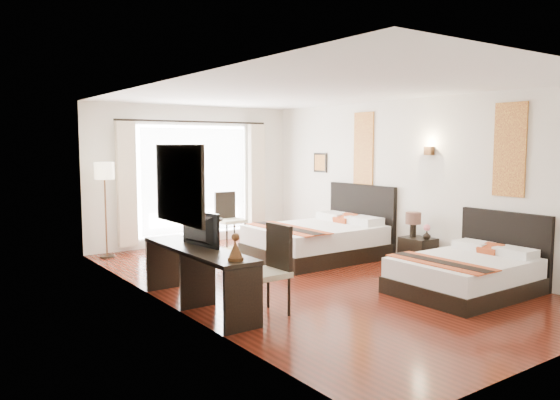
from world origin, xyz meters
TOP-DOWN VIEW (x-y plane):
  - floor at (0.00, 0.00)m, footprint 4.50×7.50m
  - ceiling at (0.00, 0.00)m, footprint 4.50×7.50m
  - wall_headboard at (2.25, 0.00)m, footprint 0.01×7.50m
  - wall_desk at (-2.25, 0.00)m, footprint 0.01×7.50m
  - wall_window at (0.00, 3.75)m, footprint 4.50×0.01m
  - wall_entry at (0.00, -3.75)m, footprint 4.50×0.01m
  - window_glass at (0.00, 3.73)m, footprint 2.40×0.02m
  - sheer_curtain at (0.00, 3.67)m, footprint 2.30×0.02m
  - drape_left at (-1.45, 3.63)m, footprint 0.35×0.14m
  - drape_right at (1.45, 3.63)m, footprint 0.35×0.14m
  - art_panel_near at (2.23, -1.84)m, footprint 0.03×0.50m
  - art_panel_far at (2.23, 1.14)m, footprint 0.03×0.50m
  - wall_sconce at (2.19, -0.43)m, footprint 0.10×0.14m
  - mirror_frame at (-2.22, -0.32)m, footprint 0.04×1.25m
  - mirror_glass at (-2.19, -0.32)m, footprint 0.01×1.12m
  - bed_near at (1.36, -1.84)m, footprint 1.89×1.47m
  - bed_far at (1.18, 1.14)m, footprint 2.26×1.76m
  - nightstand at (1.98, -0.43)m, footprint 0.42×0.52m
  - table_lamp at (1.98, -0.32)m, footprint 0.26×0.26m
  - vase at (1.94, -0.63)m, footprint 0.17×0.17m
  - console_desk at (-1.99, -0.32)m, footprint 0.50×2.20m
  - television at (-1.97, -0.24)m, footprint 0.19×0.76m
  - bronze_figurine at (-1.99, -1.24)m, footprint 0.20×0.20m
  - desk_chair at (-1.46, -1.04)m, footprint 0.51×0.51m
  - floor_lamp at (-1.95, 3.34)m, footprint 0.35×0.35m
  - side_table at (-0.20, 2.77)m, footprint 0.55×0.55m
  - fruit_bowl at (-0.22, 2.76)m, footprint 0.26×0.26m
  - window_chair at (0.47, 3.11)m, footprint 0.50×0.50m
  - jute_rug at (-0.05, 2.42)m, footprint 1.34×1.07m

SIDE VIEW (x-z plane):
  - floor at x=0.00m, z-range -0.01..0.00m
  - jute_rug at x=-0.05m, z-range 0.00..0.01m
  - nightstand at x=1.98m, z-range 0.00..0.50m
  - bed_near at x=1.36m, z-range -0.25..0.81m
  - side_table at x=-0.20m, z-range 0.00..0.64m
  - window_chair at x=0.47m, z-range -0.21..0.86m
  - desk_chair at x=-1.46m, z-range -0.21..0.86m
  - bed_far at x=1.18m, z-range -0.31..0.97m
  - console_desk at x=-1.99m, z-range 0.00..0.76m
  - vase at x=1.94m, z-range 0.50..0.64m
  - fruit_bowl at x=-0.22m, z-range 0.64..0.69m
  - table_lamp at x=1.98m, z-range 0.57..0.98m
  - bronze_figurine at x=-1.99m, z-range 0.75..1.02m
  - television at x=-1.97m, z-range 0.75..1.19m
  - drape_left at x=-1.45m, z-range 0.10..2.46m
  - drape_right at x=1.45m, z-range 0.10..2.46m
  - sheer_curtain at x=0.00m, z-range 0.25..2.35m
  - window_glass at x=0.00m, z-range 0.20..2.40m
  - wall_headboard at x=2.25m, z-range 0.00..2.80m
  - wall_desk at x=-2.25m, z-range 0.00..2.80m
  - wall_window at x=0.00m, z-range 0.00..2.80m
  - wall_entry at x=0.00m, z-range 0.00..2.80m
  - floor_lamp at x=-1.95m, z-range 0.59..2.31m
  - mirror_frame at x=-2.22m, z-range 1.08..2.02m
  - mirror_glass at x=-2.19m, z-range 1.14..1.96m
  - wall_sconce at x=2.19m, z-range 1.85..1.99m
  - art_panel_near at x=2.23m, z-range 1.27..2.62m
  - art_panel_far at x=2.23m, z-range 1.27..2.62m
  - ceiling at x=0.00m, z-range 2.78..2.80m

